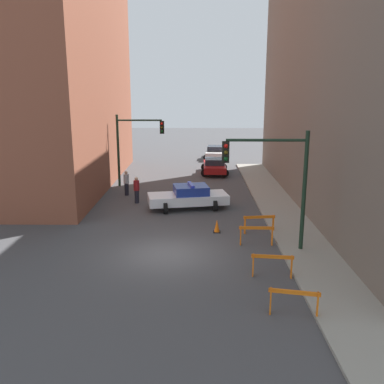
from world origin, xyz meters
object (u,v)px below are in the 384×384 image
Objects in this scene: police_car at (189,197)px; pedestrian_corner at (126,183)px; parked_car_mid at (216,152)px; barrier_back at (256,232)px; barrier_front at (294,299)px; barrier_mid at (272,262)px; barrier_corner at (259,221)px; traffic_light_far at (133,140)px; traffic_cone at (217,226)px; traffic_light_near at (278,173)px; parked_car_near at (214,166)px; pedestrian_crossing at (137,190)px.

pedestrian_corner is (-4.24, 3.20, 0.14)m from police_car.
barrier_back is (0.82, -24.76, -0.06)m from parked_car_mid.
barrier_back is (7.46, -9.34, -0.24)m from pedestrian_corner.
barrier_mid is at bearing 93.64° from barrier_front.
barrier_mid is at bearing -92.50° from barrier_corner.
barrier_corner is (7.70, -10.39, -2.78)m from traffic_light_far.
barrier_mid is 2.43× the size of traffic_cone.
police_car is at bearing -91.58° from parked_car_mid.
traffic_light_far is at bearing 122.10° from traffic_light_near.
parked_car_near is 9.74m from pedestrian_corner.
barrier_back is (-0.14, 3.42, 0.00)m from barrier_mid.
barrier_mid is 1.00× the size of barrier_corner.
barrier_corner is at bearing 14.86° from pedestrian_corner.
parked_car_mid is at bearing 125.94° from pedestrian_corner.
traffic_light_near is 4.74m from traffic_cone.
parked_car_near is 0.97× the size of parked_car_mid.
parked_car_mid reaches higher than traffic_cone.
traffic_light_far is 8.19m from parked_car_near.
traffic_light_near reaches higher than traffic_light_far.
barrier_mid is 3.42m from barrier_back.
police_car is at bearing 108.85° from traffic_cone.
pedestrian_crossing is at bearing 140.61° from barrier_corner.
pedestrian_crossing is at bearing -102.26° from parked_car_mid.
pedestrian_crossing reaches higher than parked_car_near.
traffic_cone is at bearing 66.03° from pedestrian_crossing.
parked_car_near is at bearing 38.03° from traffic_light_far.
police_car is at bearing 95.57° from pedestrian_crossing.
police_car is at bearing 109.36° from barrier_mid.
parked_car_mid is 18.34m from pedestrian_crossing.
barrier_corner is at bearing -81.30° from parked_car_mid.
parked_car_mid is 2.83× the size of barrier_front.
barrier_mid is at bearing -82.28° from parked_car_mid.
traffic_cone is (5.73, -7.56, -0.54)m from pedestrian_corner.
traffic_light_far is 3.29× the size of barrier_front.
barrier_mid is at bearing 0.01° from pedestrian_corner.
parked_car_near is 10.87m from pedestrian_crossing.
parked_car_near is 6.59× the size of traffic_cone.
parked_car_near is 2.60× the size of pedestrian_crossing.
parked_car_near is 15.07m from traffic_cone.
barrier_corner is (3.58, -4.46, -0.11)m from police_car.
barrier_mid is at bearing -85.31° from parked_car_near.
pedestrian_corner is at bearing 135.62° from barrier_corner.
pedestrian_corner reaches higher than traffic_cone.
traffic_light_far is 5.46m from pedestrian_crossing.
traffic_light_near is 11.12m from pedestrian_crossing.
parked_car_near reaches higher than traffic_cone.
pedestrian_crossing reaches higher than barrier_mid.
traffic_light_far reaches higher than barrier_mid.
police_car is at bearing 128.81° from barrier_corner.
barrier_mid is (3.36, -9.56, -0.11)m from police_car.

